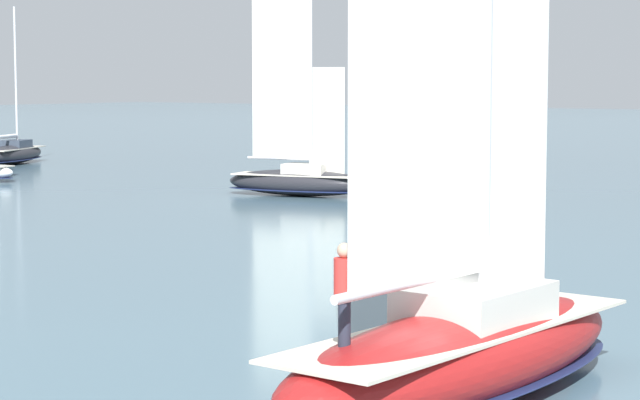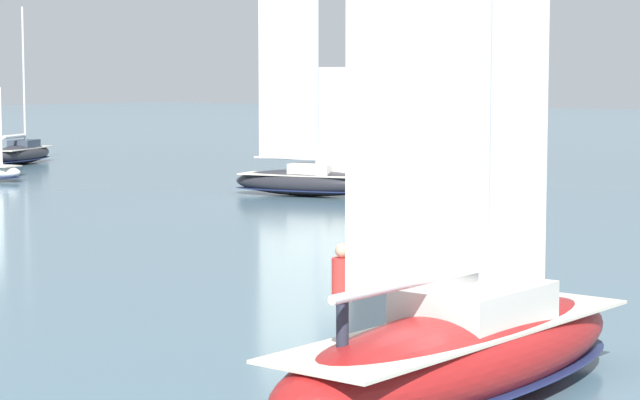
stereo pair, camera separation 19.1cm
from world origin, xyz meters
name	(u,v)px [view 2 (the right image)]	position (x,y,z in m)	size (l,w,h in m)	color
sailboat_main	(460,342)	(0.01, 0.00, 1.06)	(9.84, 3.22, 13.35)	maroon
sailboat_moored_near_marina	(306,178)	(29.15, 25.11, 0.86)	(3.71, 7.79, 10.33)	#232328
sailboat_moored_far_slip	(22,153)	(36.27, 53.94, 0.70)	(7.71, 5.03, 10.34)	#232328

